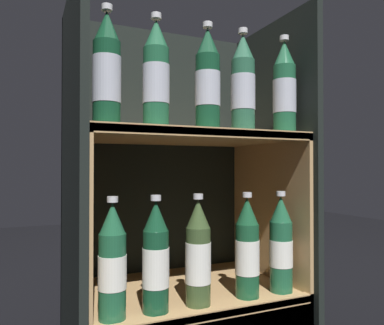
{
  "coord_description": "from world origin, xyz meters",
  "views": [
    {
      "loc": [
        -0.43,
        -0.83,
        0.55
      ],
      "look_at": [
        0.0,
        0.15,
        0.56
      ],
      "focal_mm": 35.0,
      "sensor_mm": 36.0,
      "label": 1
    }
  ],
  "objects_px": {
    "bottle_upper_front_3": "(243,86)",
    "bottle_lower_front_2": "(198,255)",
    "bottle_lower_front_3": "(247,250)",
    "bottle_lower_front_4": "(281,246)",
    "bottle_upper_front_0": "(107,72)",
    "bottle_upper_front_1": "(156,77)",
    "bottle_upper_front_4": "(284,90)",
    "bottle_lower_front_0": "(112,264)",
    "bottle_lower_front_1": "(156,260)",
    "bottle_upper_front_2": "(208,82)"
  },
  "relations": [
    {
      "from": "bottle_upper_front_1",
      "to": "bottle_upper_front_3",
      "type": "relative_size",
      "value": 1.0
    },
    {
      "from": "bottle_upper_front_2",
      "to": "bottle_lower_front_3",
      "type": "xyz_separation_m",
      "value": [
        0.12,
        -0.0,
        -0.46
      ]
    },
    {
      "from": "bottle_upper_front_4",
      "to": "bottle_lower_front_4",
      "type": "relative_size",
      "value": 1.0
    },
    {
      "from": "bottle_upper_front_4",
      "to": "bottle_lower_front_0",
      "type": "xyz_separation_m",
      "value": [
        -0.5,
        -0.0,
        -0.46
      ]
    },
    {
      "from": "bottle_upper_front_0",
      "to": "bottle_upper_front_1",
      "type": "relative_size",
      "value": 1.0
    },
    {
      "from": "bottle_upper_front_2",
      "to": "bottle_upper_front_3",
      "type": "height_order",
      "value": "same"
    },
    {
      "from": "bottle_upper_front_1",
      "to": "bottle_lower_front_3",
      "type": "height_order",
      "value": "bottle_upper_front_1"
    },
    {
      "from": "bottle_lower_front_2",
      "to": "bottle_lower_front_4",
      "type": "bearing_deg",
      "value": -0.0
    },
    {
      "from": "bottle_lower_front_0",
      "to": "bottle_lower_front_1",
      "type": "distance_m",
      "value": 0.11
    },
    {
      "from": "bottle_upper_front_2",
      "to": "bottle_lower_front_3",
      "type": "height_order",
      "value": "bottle_upper_front_2"
    },
    {
      "from": "bottle_upper_front_1",
      "to": "bottle_upper_front_2",
      "type": "xyz_separation_m",
      "value": [
        0.14,
        -0.0,
        0.0
      ]
    },
    {
      "from": "bottle_upper_front_3",
      "to": "bottle_lower_front_3",
      "type": "height_order",
      "value": "bottle_upper_front_3"
    },
    {
      "from": "bottle_upper_front_3",
      "to": "bottle_upper_front_4",
      "type": "relative_size",
      "value": 1.0
    },
    {
      "from": "bottle_lower_front_0",
      "to": "bottle_lower_front_2",
      "type": "height_order",
      "value": "same"
    },
    {
      "from": "bottle_upper_front_0",
      "to": "bottle_upper_front_1",
      "type": "xyz_separation_m",
      "value": [
        0.12,
        -0.0,
        0.0
      ]
    },
    {
      "from": "bottle_upper_front_3",
      "to": "bottle_lower_front_2",
      "type": "relative_size",
      "value": 1.0
    },
    {
      "from": "bottle_upper_front_0",
      "to": "bottle_lower_front_3",
      "type": "bearing_deg",
      "value": -0.0
    },
    {
      "from": "bottle_upper_front_4",
      "to": "bottle_lower_front_2",
      "type": "height_order",
      "value": "bottle_upper_front_4"
    },
    {
      "from": "bottle_upper_front_3",
      "to": "bottle_lower_front_3",
      "type": "xyz_separation_m",
      "value": [
        0.01,
        -0.0,
        -0.46
      ]
    },
    {
      "from": "bottle_upper_front_2",
      "to": "bottle_lower_front_2",
      "type": "xyz_separation_m",
      "value": [
        -0.03,
        0.0,
        -0.46
      ]
    },
    {
      "from": "bottle_upper_front_1",
      "to": "bottle_upper_front_2",
      "type": "bearing_deg",
      "value": -0.0
    },
    {
      "from": "bottle_upper_front_1",
      "to": "bottle_lower_front_4",
      "type": "xyz_separation_m",
      "value": [
        0.38,
        -0.0,
        -0.45
      ]
    },
    {
      "from": "bottle_upper_front_4",
      "to": "bottle_upper_front_1",
      "type": "bearing_deg",
      "value": 180.0
    },
    {
      "from": "bottle_upper_front_1",
      "to": "bottle_lower_front_4",
      "type": "bearing_deg",
      "value": -0.0
    },
    {
      "from": "bottle_upper_front_3",
      "to": "bottle_lower_front_1",
      "type": "xyz_separation_m",
      "value": [
        -0.25,
        0.0,
        -0.46
      ]
    },
    {
      "from": "bottle_upper_front_3",
      "to": "bottle_lower_front_3",
      "type": "relative_size",
      "value": 1.0
    },
    {
      "from": "bottle_upper_front_0",
      "to": "bottle_lower_front_2",
      "type": "xyz_separation_m",
      "value": [
        0.24,
        0.0,
        -0.46
      ]
    },
    {
      "from": "bottle_upper_front_2",
      "to": "bottle_lower_front_2",
      "type": "relative_size",
      "value": 1.0
    },
    {
      "from": "bottle_upper_front_0",
      "to": "bottle_upper_front_3",
      "type": "height_order",
      "value": "same"
    },
    {
      "from": "bottle_lower_front_3",
      "to": "bottle_lower_front_4",
      "type": "distance_m",
      "value": 0.11
    },
    {
      "from": "bottle_upper_front_1",
      "to": "bottle_lower_front_3",
      "type": "bearing_deg",
      "value": -0.0
    },
    {
      "from": "bottle_upper_front_0",
      "to": "bottle_lower_front_2",
      "type": "height_order",
      "value": "bottle_upper_front_0"
    },
    {
      "from": "bottle_upper_front_4",
      "to": "bottle_upper_front_2",
      "type": "bearing_deg",
      "value": -180.0
    },
    {
      "from": "bottle_upper_front_4",
      "to": "bottle_lower_front_3",
      "type": "distance_m",
      "value": 0.47
    },
    {
      "from": "bottle_lower_front_1",
      "to": "bottle_lower_front_4",
      "type": "distance_m",
      "value": 0.38
    },
    {
      "from": "bottle_upper_front_4",
      "to": "bottle_lower_front_2",
      "type": "distance_m",
      "value": 0.54
    },
    {
      "from": "bottle_upper_front_2",
      "to": "bottle_lower_front_1",
      "type": "distance_m",
      "value": 0.48
    },
    {
      "from": "bottle_upper_front_4",
      "to": "bottle_lower_front_4",
      "type": "distance_m",
      "value": 0.46
    },
    {
      "from": "bottle_upper_front_0",
      "to": "bottle_lower_front_0",
      "type": "distance_m",
      "value": 0.45
    },
    {
      "from": "bottle_upper_front_2",
      "to": "bottle_lower_front_4",
      "type": "relative_size",
      "value": 1.0
    },
    {
      "from": "bottle_lower_front_4",
      "to": "bottle_lower_front_2",
      "type": "bearing_deg",
      "value": 180.0
    },
    {
      "from": "bottle_upper_front_2",
      "to": "bottle_lower_front_1",
      "type": "height_order",
      "value": "bottle_upper_front_2"
    },
    {
      "from": "bottle_lower_front_2",
      "to": "bottle_lower_front_3",
      "type": "distance_m",
      "value": 0.15
    },
    {
      "from": "bottle_lower_front_4",
      "to": "bottle_lower_front_0",
      "type": "bearing_deg",
      "value": 180.0
    },
    {
      "from": "bottle_lower_front_0",
      "to": "bottle_lower_front_3",
      "type": "height_order",
      "value": "same"
    },
    {
      "from": "bottle_upper_front_3",
      "to": "bottle_lower_front_2",
      "type": "xyz_separation_m",
      "value": [
        -0.14,
        0.0,
        -0.46
      ]
    },
    {
      "from": "bottle_upper_front_4",
      "to": "bottle_lower_front_2",
      "type": "bearing_deg",
      "value": 180.0
    },
    {
      "from": "bottle_lower_front_0",
      "to": "bottle_lower_front_1",
      "type": "height_order",
      "value": "same"
    },
    {
      "from": "bottle_upper_front_1",
      "to": "bottle_lower_front_3",
      "type": "xyz_separation_m",
      "value": [
        0.27,
        -0.0,
        -0.46
      ]
    },
    {
      "from": "bottle_lower_front_0",
      "to": "bottle_lower_front_1",
      "type": "xyz_separation_m",
      "value": [
        0.11,
        0.0,
        -0.0
      ]
    }
  ]
}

